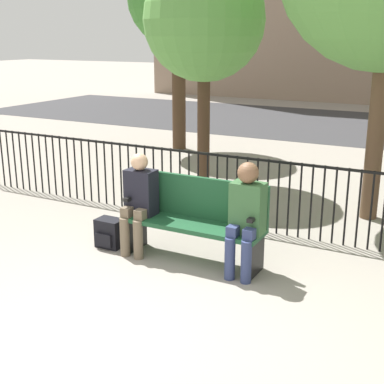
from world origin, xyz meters
name	(u,v)px	position (x,y,z in m)	size (l,w,h in m)	color
ground_plane	(93,336)	(0.00, 0.00, 0.00)	(80.00, 80.00, 0.00)	gray
park_bench	(195,217)	(0.00, 1.84, 0.49)	(1.61, 0.45, 0.92)	#194728
seated_person_0	(139,198)	(-0.65, 1.71, 0.65)	(0.34, 0.39, 1.16)	brown
seated_person_1	(246,213)	(0.65, 1.71, 0.68)	(0.34, 0.39, 1.20)	navy
backpack	(110,233)	(-1.06, 1.67, 0.17)	(0.31, 0.25, 0.34)	black
fence_railing	(237,185)	(-0.02, 3.02, 0.56)	(9.01, 0.03, 0.95)	black
tree_1	(204,21)	(-1.41, 4.80, 2.63)	(1.94, 1.94, 3.62)	#422D1E
street_surface	(368,127)	(0.00, 12.00, 0.00)	(24.00, 6.00, 0.01)	#333335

